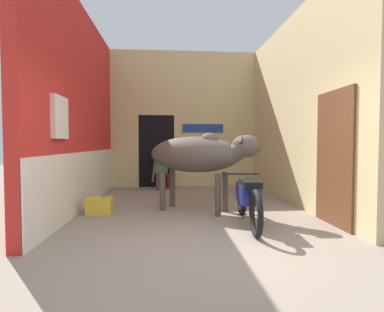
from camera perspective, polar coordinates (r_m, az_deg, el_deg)
The scene contains 9 objects.
ground_plane at distance 3.75m, azimuth 2.98°, elevation -17.52°, with size 30.00×30.00×0.00m, color gray.
wall_left_shopfront at distance 6.41m, azimuth -20.53°, elevation 8.02°, with size 0.25×5.30×3.97m.
wall_back_with_doorway at distance 9.05m, azimuth -3.34°, elevation 4.89°, with size 4.25×0.93×3.97m.
wall_right_with_door at distance 6.69m, azimuth 19.24°, elevation 8.14°, with size 0.22×5.30×3.97m.
cow at distance 5.57m, azimuth 1.21°, elevation 0.23°, with size 2.15×1.53×1.47m.
motorcycle_near at distance 4.79m, azimuth 10.59°, elevation -7.74°, with size 0.58×1.89×0.77m.
shopkeeper_seated at distance 8.36m, azimuth -5.93°, elevation -1.93°, with size 0.39×0.34×1.22m.
plastic_stool at distance 8.58m, azimuth -4.15°, elevation -4.75°, with size 0.32×0.32×0.38m.
crate at distance 5.77m, azimuth -17.19°, elevation -9.06°, with size 0.44×0.32×0.28m.
Camera 1 is at (-0.46, -3.49, 1.28)m, focal length 28.00 mm.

